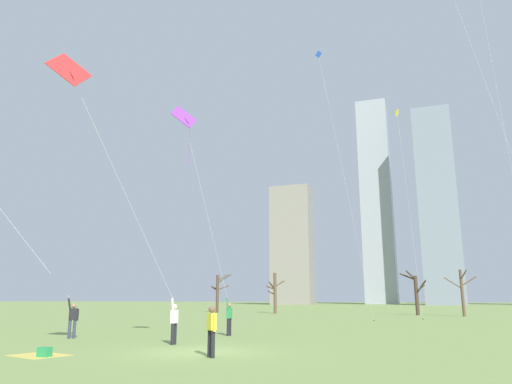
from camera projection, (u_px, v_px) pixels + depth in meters
The scene contains 16 objects.
ground_plane at pixel (200, 352), 16.52m from camera, with size 400.00×400.00×0.00m, color #7A934C.
kite_flyer_far_back_teal at pixel (37, 268), 22.28m from camera, with size 6.79×4.49×10.93m.
kite_flyer_midfield_center_red at pixel (152, 268), 18.52m from camera, with size 1.56×7.05×10.15m.
kite_flyer_midfield_left_purple at pixel (221, 280), 23.32m from camera, with size 0.71×6.12×10.41m.
bystander_watching_nearby at pixel (212, 328), 15.23m from camera, with size 0.42×0.37×1.62m.
distant_kite_drifting_left_blue at pixel (325, 84), 45.96m from camera, with size 4.66×1.95×26.27m.
distant_kite_low_near_trees_yellow at pixel (399, 131), 50.99m from camera, with size 1.38×6.38×22.46m.
distant_kite_high_overhead_green at pixel (482, 10), 40.55m from camera, with size 1.21×3.07×30.01m.
picnic_spot at pixel (42, 353), 15.37m from camera, with size 2.12×1.85×0.31m.
bare_tree_right_of_center at pixel (218, 292), 61.08m from camera, with size 2.86×1.56×4.98m.
bare_tree_rightmost at pixel (275, 292), 58.05m from camera, with size 2.43×3.36×4.91m.
bare_tree_left_of_center at pixel (416, 292), 52.08m from camera, with size 2.89×2.31×4.88m.
bare_tree_leftmost at pixel (462, 291), 48.63m from camera, with size 3.19×1.26×4.77m.
skyline_tall_tower at pixel (377, 200), 148.55m from camera, with size 9.32×10.94×64.06m.
skyline_squat_block at pixel (437, 204), 128.34m from camera, with size 10.10×8.29×54.01m.
skyline_mid_tower_right at pixel (292, 245), 134.92m from camera, with size 11.46×8.06×33.61m.
Camera 1 is at (7.62, -15.73, 1.88)m, focal length 32.87 mm.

